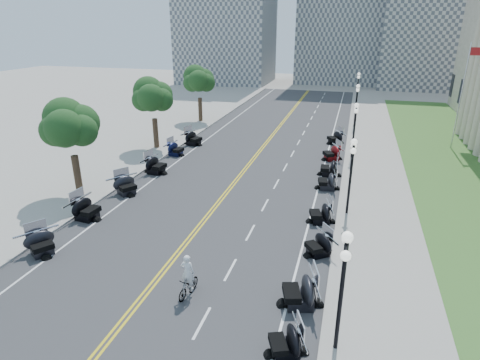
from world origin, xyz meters
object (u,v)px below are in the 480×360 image
(motorcycle_n_3, at_px, (286,341))
(cyclist_rider, at_px, (187,260))
(bicycle, at_px, (188,286))
(flagpole, at_px, (461,98))

(motorcycle_n_3, relative_size, cyclist_rider, 1.04)
(cyclist_rider, bearing_deg, motorcycle_n_3, 154.90)
(bicycle, bearing_deg, cyclist_rider, 0.00)
(bicycle, bearing_deg, motorcycle_n_3, -16.16)
(bicycle, xyz_separation_m, cyclist_rider, (0.00, 0.00, 1.37))
(motorcycle_n_3, distance_m, bicycle, 5.36)
(motorcycle_n_3, bearing_deg, cyclist_rider, -137.87)
(flagpole, xyz_separation_m, bicycle, (-16.04, -28.44, -4.51))
(flagpole, xyz_separation_m, motorcycle_n_3, (-11.19, -30.71, -4.36))
(flagpole, height_order, bicycle, flagpole)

